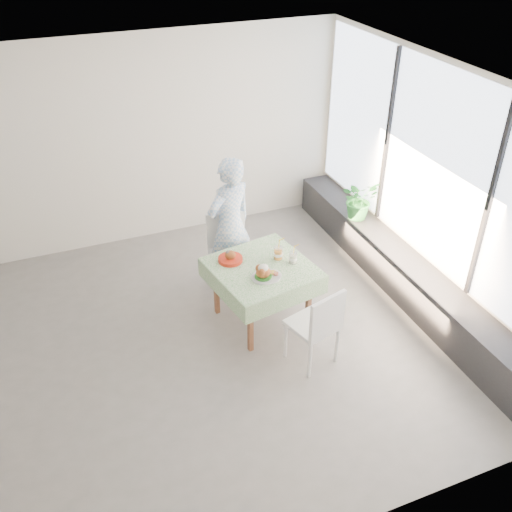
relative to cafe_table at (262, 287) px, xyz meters
name	(u,v)px	position (x,y,z in m)	size (l,w,h in m)	color
floor	(184,347)	(-0.98, -0.13, -0.46)	(6.00, 6.00, 0.00)	slate
ceiling	(160,95)	(-0.98, -0.13, 2.34)	(6.00, 6.00, 0.00)	white
wall_back	(123,145)	(-0.98, 2.37, 0.94)	(6.00, 0.02, 2.80)	silver
wall_front	(278,435)	(-0.98, -2.63, 0.94)	(6.00, 0.02, 2.80)	silver
wall_right	(432,187)	(2.02, -0.13, 0.94)	(0.02, 5.00, 2.80)	silver
window_pane	(434,167)	(1.99, -0.13, 1.19)	(0.01, 4.80, 2.18)	#D1E0F9
window_ledge	(403,274)	(1.82, -0.13, -0.21)	(0.40, 4.80, 0.50)	black
cafe_table	(262,287)	(0.00, 0.00, 0.00)	(1.20, 1.20, 0.74)	brown
chair_far	(230,269)	(-0.14, 0.69, -0.16)	(0.53, 0.53, 0.99)	white
chair_near	(313,339)	(0.24, -0.82, -0.17)	(0.55, 0.55, 0.94)	white
diner	(230,226)	(-0.10, 0.76, 0.41)	(0.63, 0.42, 1.74)	#8DB6E3
main_dish	(265,274)	(-0.05, -0.21, 0.34)	(0.34, 0.34, 0.17)	white
juice_cup_orange	(278,253)	(0.23, 0.08, 0.35)	(0.11, 0.11, 0.30)	white
juice_cup_lemonade	(293,258)	(0.35, -0.05, 0.34)	(0.09, 0.09, 0.26)	white
second_dish	(230,258)	(-0.28, 0.23, 0.32)	(0.27, 0.27, 0.13)	#B62612
potted_plant	(359,199)	(1.78, 0.93, 0.31)	(0.49, 0.42, 0.54)	#297C3B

